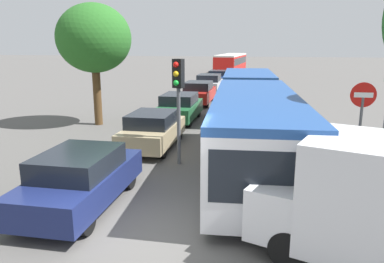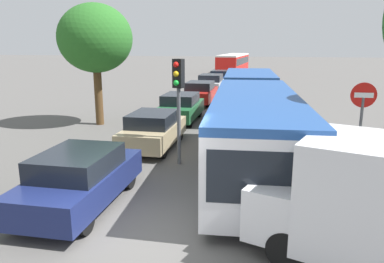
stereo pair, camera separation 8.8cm
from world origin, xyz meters
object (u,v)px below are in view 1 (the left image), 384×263
queued_car_blue (218,78)px  articulated_bus (251,108)px  queued_car_silver (209,84)px  queued_car_tan (153,130)px  no_entry_sign (361,116)px  tree_left_mid (94,39)px  queued_car_green (180,107)px  queued_car_navy (81,179)px  city_bus_rear (231,62)px  queued_car_red (198,93)px  traffic_light (178,88)px

queued_car_blue → articulated_bus: bearing=-169.4°
queued_car_silver → queued_car_blue: 5.63m
queued_car_tan → queued_car_silver: (-0.15, 15.95, 0.05)m
queued_car_tan → no_entry_sign: size_ratio=1.39×
articulated_bus → queued_car_silver: size_ratio=3.86×
queued_car_silver → queued_car_blue: bearing=-0.3°
tree_left_mid → queued_car_green: bearing=22.0°
queued_car_navy → queued_car_tan: size_ratio=1.03×
queued_car_tan → no_entry_sign: 7.19m
city_bus_rear → queued_car_tan: (0.18, -36.12, -0.69)m
articulated_bus → queued_car_blue: 20.53m
queued_car_silver → tree_left_mid: (-3.62, -12.49, 3.31)m
queued_car_silver → tree_left_mid: bearing=164.0°
queued_car_red → tree_left_mid: size_ratio=0.73×
queued_car_blue → queued_car_silver: bearing=179.7°
queued_car_navy → queued_car_green: 10.32m
tree_left_mid → city_bus_rear: bearing=83.7°
city_bus_rear → queued_car_green: city_bus_rear is taller
articulated_bus → queued_car_red: 9.91m
city_bus_rear → tree_left_mid: bearing=178.2°
traffic_light → no_entry_sign: 5.43m
articulated_bus → queued_car_tan: bearing=-72.5°
articulated_bus → no_entry_sign: size_ratio=5.77×
city_bus_rear → queued_car_navy: city_bus_rear is taller
queued_car_silver → tree_left_mid: size_ratio=0.74×
city_bus_rear → queued_car_navy: bearing=-175.5°
traffic_light → no_entry_sign: (5.38, -0.37, -0.62)m
queued_car_red → queued_car_green: bearing=-179.8°
queued_car_red → queued_car_blue: (-0.03, 11.00, -0.03)m
queued_car_red → traffic_light: size_ratio=1.21×
queued_car_navy → traffic_light: 4.36m
queued_car_navy → tree_left_mid: tree_left_mid is taller
articulated_bus → traffic_light: size_ratio=4.78×
queued_car_silver → tree_left_mid: 13.42m
queued_car_green → queued_car_silver: (-0.08, 11.00, 0.03)m
traffic_light → no_entry_sign: bearing=102.8°
queued_car_navy → queued_car_red: size_ratio=0.98×
queued_car_silver → queued_car_tan: bearing=-179.3°
tree_left_mid → articulated_bus: bearing=-15.6°
articulated_bus → city_bus_rear: articulated_bus is taller
traffic_light → queued_car_tan: bearing=-124.3°
articulated_bus → queued_car_navy: bearing=-33.1°
queued_car_tan → tree_left_mid: (-3.77, 3.46, 3.36)m
queued_car_green → queued_car_silver: queued_car_silver is taller
city_bus_rear → queued_car_red: city_bus_rear is taller
articulated_bus → queued_car_silver: bearing=-169.4°
queued_car_red → traffic_light: 12.52m
queued_car_tan → city_bus_rear: bearing=0.4°
articulated_bus → queued_car_silver: (-3.75, 14.55, -0.64)m
city_bus_rear → queued_car_silver: size_ratio=2.67×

